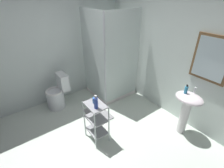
% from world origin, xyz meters
% --- Properties ---
extents(ground_plane, '(4.20, 4.20, 0.02)m').
position_xyz_m(ground_plane, '(0.00, 0.00, -0.01)').
color(ground_plane, silver).
extents(wall_back, '(4.20, 0.14, 2.50)m').
position_xyz_m(wall_back, '(0.01, 1.85, 1.25)').
color(wall_back, silver).
rests_on(wall_back, ground_plane).
extents(wall_left, '(0.10, 4.20, 2.50)m').
position_xyz_m(wall_left, '(-1.85, 0.00, 1.25)').
color(wall_left, silver).
rests_on(wall_left, ground_plane).
extents(shower_stall, '(0.92, 0.92, 2.00)m').
position_xyz_m(shower_stall, '(-1.20, 1.19, 0.46)').
color(shower_stall, white).
rests_on(shower_stall, ground_plane).
extents(pedestal_sink, '(0.46, 0.37, 0.81)m').
position_xyz_m(pedestal_sink, '(0.61, 1.52, 0.58)').
color(pedestal_sink, white).
rests_on(pedestal_sink, ground_plane).
extents(sink_faucet, '(0.03, 0.03, 0.10)m').
position_xyz_m(sink_faucet, '(0.61, 1.64, 0.86)').
color(sink_faucet, silver).
rests_on(sink_faucet, pedestal_sink).
extents(toilet, '(0.37, 0.49, 0.76)m').
position_xyz_m(toilet, '(-1.48, -0.01, 0.31)').
color(toilet, white).
rests_on(toilet, ground_plane).
extents(storage_cart, '(0.38, 0.28, 0.74)m').
position_xyz_m(storage_cart, '(-0.17, 0.18, 0.44)').
color(storage_cart, silver).
rests_on(storage_cart, ground_plane).
extents(hand_soap_bottle, '(0.05, 0.05, 0.16)m').
position_xyz_m(hand_soap_bottle, '(0.53, 1.51, 0.88)').
color(hand_soap_bottle, '#389ED1').
rests_on(hand_soap_bottle, pedestal_sink).
extents(shampoo_bottle_blue, '(0.06, 0.06, 0.23)m').
position_xyz_m(shampoo_bottle_blue, '(-0.09, 0.15, 0.84)').
color(shampoo_bottle_blue, '#2E4BB2').
rests_on(shampoo_bottle_blue, storage_cart).
extents(rinse_cup, '(0.07, 0.07, 0.09)m').
position_xyz_m(rinse_cup, '(-0.22, 0.20, 0.79)').
color(rinse_cup, '#3870B2').
rests_on(rinse_cup, storage_cart).
extents(bath_mat, '(0.60, 0.40, 0.02)m').
position_xyz_m(bath_mat, '(-0.71, 0.54, 0.01)').
color(bath_mat, gray).
rests_on(bath_mat, ground_plane).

